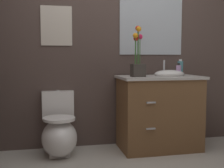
# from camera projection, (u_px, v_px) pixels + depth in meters

# --- Properties ---
(wall_back) EXTENTS (4.52, 0.05, 2.50)m
(wall_back) POSITION_uv_depth(u_px,v_px,m) (135.00, 42.00, 3.60)
(wall_back) COLOR #4C3D38
(wall_back) RESTS_ON ground_plane
(toilet) EXTENTS (0.38, 0.59, 0.69)m
(toilet) POSITION_uv_depth(u_px,v_px,m) (59.00, 133.00, 3.19)
(toilet) COLOR white
(toilet) RESTS_ON ground_plane
(vanity_cabinet) EXTENTS (0.94, 0.56, 1.03)m
(vanity_cabinet) POSITION_uv_depth(u_px,v_px,m) (159.00, 112.00, 3.40)
(vanity_cabinet) COLOR brown
(vanity_cabinet) RESTS_ON ground_plane
(flower_vase) EXTENTS (0.14, 0.14, 0.56)m
(flower_vase) POSITION_uv_depth(u_px,v_px,m) (138.00, 61.00, 3.20)
(flower_vase) COLOR #38332D
(flower_vase) RESTS_ON vanity_cabinet
(soap_bottle) EXTENTS (0.06, 0.06, 0.15)m
(soap_bottle) POSITION_uv_depth(u_px,v_px,m) (179.00, 70.00, 3.39)
(soap_bottle) COLOR #B28CBF
(soap_bottle) RESTS_ON vanity_cabinet
(lotion_bottle) EXTENTS (0.07, 0.07, 0.19)m
(lotion_bottle) POSITION_uv_depth(u_px,v_px,m) (180.00, 68.00, 3.53)
(lotion_bottle) COLOR teal
(lotion_bottle) RESTS_ON vanity_cabinet
(wall_poster) EXTENTS (0.35, 0.01, 0.45)m
(wall_poster) POSITION_uv_depth(u_px,v_px,m) (56.00, 26.00, 3.34)
(wall_poster) COLOR beige
(wall_mirror) EXTENTS (0.80, 0.01, 0.70)m
(wall_mirror) POSITION_uv_depth(u_px,v_px,m) (151.00, 26.00, 3.59)
(wall_mirror) COLOR #B2BCC6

